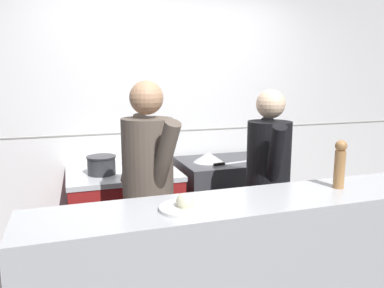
% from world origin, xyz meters
% --- Properties ---
extents(wall_back_tiled, '(8.00, 0.06, 2.60)m').
position_xyz_m(wall_back_tiled, '(0.00, 1.53, 1.30)').
color(wall_back_tiled, white).
rests_on(wall_back_tiled, ground_plane).
extents(oven_range, '(0.95, 0.71, 0.87)m').
position_xyz_m(oven_range, '(-0.50, 1.13, 0.44)').
color(oven_range, maroon).
rests_on(oven_range, ground_plane).
extents(prep_counter, '(0.91, 0.65, 0.90)m').
position_xyz_m(prep_counter, '(0.49, 1.13, 0.45)').
color(prep_counter, '#38383D').
rests_on(prep_counter, ground_plane).
extents(pass_counter, '(2.42, 0.45, 1.02)m').
position_xyz_m(pass_counter, '(-0.01, -0.31, 0.51)').
color(pass_counter, '#B7BABF').
rests_on(pass_counter, ground_plane).
extents(stock_pot, '(0.24, 0.24, 0.16)m').
position_xyz_m(stock_pot, '(-0.68, 1.09, 0.95)').
color(stock_pot, '#2D2D33').
rests_on(stock_pot, oven_range).
extents(sauce_pot, '(0.31, 0.31, 0.15)m').
position_xyz_m(sauce_pot, '(-0.24, 1.13, 0.95)').
color(sauce_pot, '#2D2D33').
rests_on(sauce_pot, oven_range).
extents(mixing_bowl_steel, '(0.28, 0.28, 0.09)m').
position_xyz_m(mixing_bowl_steel, '(0.28, 1.12, 0.95)').
color(mixing_bowl_steel, '#B7BABF').
rests_on(mixing_bowl_steel, prep_counter).
extents(chefs_knife, '(0.37, 0.09, 0.02)m').
position_xyz_m(chefs_knife, '(0.42, 0.98, 0.91)').
color(chefs_knife, '#B7BABF').
rests_on(chefs_knife, prep_counter).
extents(plated_dish_main, '(0.26, 0.26, 0.09)m').
position_xyz_m(plated_dish_main, '(-0.41, -0.35, 1.05)').
color(plated_dish_main, white).
rests_on(plated_dish_main, pass_counter).
extents(pepper_mill, '(0.07, 0.07, 0.29)m').
position_xyz_m(pepper_mill, '(0.58, -0.28, 1.18)').
color(pepper_mill, '#AD7A47').
rests_on(pepper_mill, pass_counter).
extents(chef_head_cook, '(0.42, 0.72, 1.65)m').
position_xyz_m(chef_head_cook, '(-0.45, 0.33, 0.92)').
color(chef_head_cook, black).
rests_on(chef_head_cook, ground_plane).
extents(chef_sous, '(0.41, 0.69, 1.59)m').
position_xyz_m(chef_sous, '(0.46, 0.34, 0.88)').
color(chef_sous, black).
rests_on(chef_sous, ground_plane).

